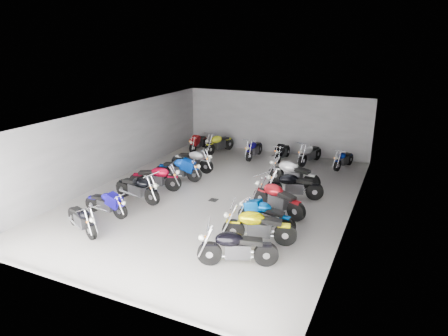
{
  "coord_description": "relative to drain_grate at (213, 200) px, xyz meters",
  "views": [
    {
      "loc": [
        6.34,
        -13.24,
        6.0
      ],
      "look_at": [
        -0.02,
        0.52,
        1.0
      ],
      "focal_mm": 32.0,
      "sensor_mm": 36.0,
      "label": 1
    }
  ],
  "objects": [
    {
      "name": "ground",
      "position": [
        0.0,
        0.5,
        -0.01
      ],
      "size": [
        14.0,
        14.0,
        0.0
      ],
      "primitive_type": "plane",
      "color": "gray",
      "rests_on": "ground"
    },
    {
      "name": "wall_back",
      "position": [
        0.0,
        7.5,
        1.59
      ],
      "size": [
        10.0,
        0.1,
        3.2
      ],
      "primitive_type": "cube",
      "color": "slate",
      "rests_on": "ground"
    },
    {
      "name": "wall_left",
      "position": [
        -5.0,
        0.5,
        1.59
      ],
      "size": [
        0.1,
        14.0,
        3.2
      ],
      "primitive_type": "cube",
      "color": "slate",
      "rests_on": "ground"
    },
    {
      "name": "wall_right",
      "position": [
        5.0,
        0.5,
        1.59
      ],
      "size": [
        0.1,
        14.0,
        3.2
      ],
      "primitive_type": "cube",
      "color": "slate",
      "rests_on": "ground"
    },
    {
      "name": "ceiling",
      "position": [
        0.0,
        0.5,
        3.21
      ],
      "size": [
        10.0,
        14.0,
        0.04
      ],
      "primitive_type": "cube",
      "color": "black",
      "rests_on": "wall_back"
    },
    {
      "name": "drain_grate",
      "position": [
        0.0,
        0.0,
        0.0
      ],
      "size": [
        0.32,
        0.32,
        0.01
      ],
      "primitive_type": "cube",
      "color": "black",
      "rests_on": "ground"
    },
    {
      "name": "motorcycle_left_a",
      "position": [
        -2.66,
        -4.12,
        0.46
      ],
      "size": [
        1.84,
        0.9,
        0.86
      ],
      "rotation": [
        0.0,
        0.0,
        -1.98
      ],
      "color": "black",
      "rests_on": "ground"
    },
    {
      "name": "motorcycle_left_b",
      "position": [
        -2.8,
        -2.79,
        0.45
      ],
      "size": [
        1.89,
        0.4,
        0.83
      ],
      "rotation": [
        0.0,
        0.0,
        -1.64
      ],
      "color": "black",
      "rests_on": "ground"
    },
    {
      "name": "motorcycle_left_c",
      "position": [
        -2.59,
        -1.26,
        0.52
      ],
      "size": [
        2.2,
        0.55,
        0.97
      ],
      "rotation": [
        0.0,
        0.0,
        -1.73
      ],
      "color": "black",
      "rests_on": "ground"
    },
    {
      "name": "motorcycle_left_d",
      "position": [
        -2.61,
        -0.02,
        0.52
      ],
      "size": [
        2.17,
        0.71,
        0.97
      ],
      "rotation": [
        0.0,
        0.0,
        -1.31
      ],
      "color": "black",
      "rests_on": "ground"
    },
    {
      "name": "motorcycle_left_e",
      "position": [
        -2.35,
        1.39,
        0.51
      ],
      "size": [
        2.13,
        0.53,
        0.94
      ],
      "rotation": [
        0.0,
        0.0,
        -1.42
      ],
      "color": "black",
      "rests_on": "ground"
    },
    {
      "name": "motorcycle_left_f",
      "position": [
        -2.43,
        2.74,
        0.52
      ],
      "size": [
        2.2,
        0.44,
        0.97
      ],
      "rotation": [
        0.0,
        0.0,
        -1.61
      ],
      "color": "black",
      "rests_on": "ground"
    },
    {
      "name": "motorcycle_right_a",
      "position": [
        2.61,
        -3.85,
        0.53
      ],
      "size": [
        2.12,
        1.01,
        0.98
      ],
      "rotation": [
        0.0,
        0.0,
        1.97
      ],
      "color": "black",
      "rests_on": "ground"
    },
    {
      "name": "motorcycle_right_b",
      "position": [
        2.71,
        -2.43,
        0.54
      ],
      "size": [
        2.24,
        0.72,
        1.0
      ],
      "rotation": [
        0.0,
        0.0,
        1.82
      ],
      "color": "black",
      "rests_on": "ground"
    },
    {
      "name": "motorcycle_right_c",
      "position": [
        2.61,
        -1.46,
        0.48
      ],
      "size": [
        2.04,
        0.47,
        0.9
      ],
      "rotation": [
        0.0,
        0.0,
        1.45
      ],
      "color": "black",
      "rests_on": "ground"
    },
    {
      "name": "motorcycle_right_d",
      "position": [
        2.59,
        -0.09,
        0.55
      ],
      "size": [
        2.18,
        1.05,
        1.02
      ],
      "rotation": [
        0.0,
        0.0,
        1.17
      ],
      "color": "black",
      "rests_on": "ground"
    },
    {
      "name": "motorcycle_right_e",
      "position": [
        2.75,
        1.44,
        0.53
      ],
      "size": [
        2.18,
        0.79,
        0.98
      ],
      "rotation": [
        0.0,
        0.0,
        1.87
      ],
      "color": "black",
      "rests_on": "ground"
    },
    {
      "name": "motorcycle_right_f",
      "position": [
        2.36,
        2.72,
        0.56
      ],
      "size": [
        2.35,
        0.64,
        1.04
      ],
      "rotation": [
        0.0,
        0.0,
        1.38
      ],
      "color": "black",
      "rests_on": "ground"
    },
    {
      "name": "motorcycle_back_a",
      "position": [
        -3.89,
        6.03,
        0.46
      ],
      "size": [
        0.37,
        1.93,
        0.85
      ],
      "rotation": [
        0.0,
        0.0,
        3.15
      ],
      "color": "black",
      "rests_on": "ground"
    },
    {
      "name": "motorcycle_back_b",
      "position": [
        -2.65,
        6.09,
        0.52
      ],
      "size": [
        0.78,
        2.13,
        0.96
      ],
      "rotation": [
        0.0,
        0.0,
        2.84
      ],
      "color": "black",
      "rests_on": "ground"
    },
    {
      "name": "motorcycle_back_c",
      "position": [
        -0.58,
        5.94,
        0.48
      ],
      "size": [
        0.39,
        2.02,
        0.89
      ],
      "rotation": [
        0.0,
        0.0,
        3.13
      ],
      "color": "black",
      "rests_on": "ground"
    },
    {
      "name": "motorcycle_back_d",
      "position": [
        0.87,
        6.21,
        0.44
      ],
      "size": [
        0.39,
        1.88,
        0.82
      ],
      "rotation": [
        0.0,
        0.0,
        3.09
      ],
      "color": "black",
      "rests_on": "ground"
    },
    {
      "name": "motorcycle_back_e",
      "position": [
        2.26,
        6.21,
        0.5
      ],
      "size": [
        0.7,
        2.07,
        0.93
      ],
      "rotation": [
        0.0,
        0.0,
        2.87
      ],
      "color": "black",
      "rests_on": "ground"
    },
    {
      "name": "motorcycle_back_f",
      "position": [
        3.9,
        6.15,
        0.44
      ],
      "size": [
        0.65,
        1.81,
        0.81
      ],
      "rotation": [
        0.0,
        0.0,
        2.85
      ],
      "color": "black",
      "rests_on": "ground"
    }
  ]
}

